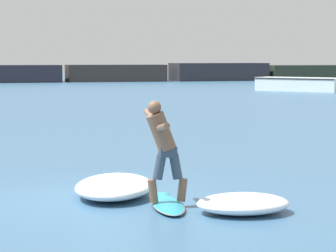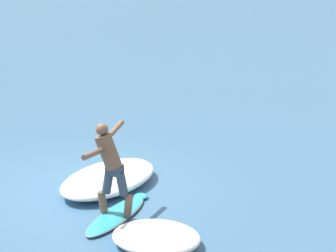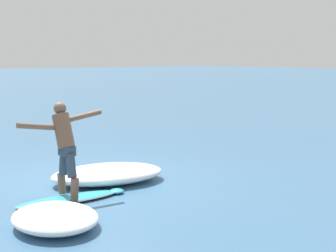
% 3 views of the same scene
% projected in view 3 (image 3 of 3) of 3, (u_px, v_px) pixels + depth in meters
% --- Properties ---
extents(ground_plane, '(200.00, 200.00, 0.00)m').
position_uv_depth(ground_plane, '(89.00, 180.00, 9.14)').
color(ground_plane, '#3D688E').
extents(surfboard, '(0.75, 1.92, 0.22)m').
position_uv_depth(surfboard, '(70.00, 199.00, 7.78)').
color(surfboard, '#2EA2BF').
rests_on(surfboard, ground).
extents(surfer, '(0.66, 1.50, 1.56)m').
position_uv_depth(surfer, '(64.00, 142.00, 7.69)').
color(surfer, brown).
rests_on(surfer, surfboard).
extents(wave_foam_at_tail, '(1.91, 2.45, 0.33)m').
position_uv_depth(wave_foam_at_tail, '(108.00, 174.00, 8.95)').
color(wave_foam_at_tail, white).
rests_on(wave_foam_at_tail, ground).
extents(wave_foam_at_nose, '(1.41, 1.16, 0.28)m').
position_uv_depth(wave_foam_at_nose, '(55.00, 218.00, 6.56)').
color(wave_foam_at_nose, white).
rests_on(wave_foam_at_nose, ground).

